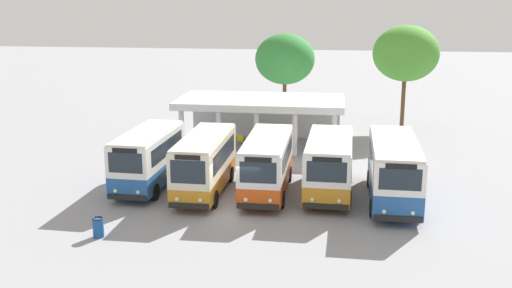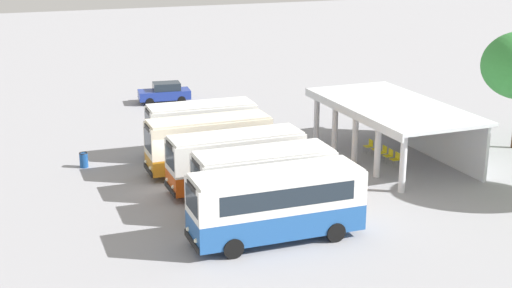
{
  "view_description": "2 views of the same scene",
  "coord_description": "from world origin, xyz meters",
  "px_view_note": "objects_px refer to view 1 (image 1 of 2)",
  "views": [
    {
      "loc": [
        4.74,
        -27.88,
        10.44
      ],
      "look_at": [
        0.36,
        4.18,
        2.34
      ],
      "focal_mm": 41.86,
      "sensor_mm": 36.0,
      "label": 1
    },
    {
      "loc": [
        34.5,
        -9.16,
        13.31
      ],
      "look_at": [
        1.53,
        3.64,
        2.54
      ],
      "focal_mm": 49.69,
      "sensor_mm": 36.0,
      "label": 2
    }
  ],
  "objects_px": {
    "city_bus_nearest_orange": "(148,157)",
    "city_bus_middle_cream": "(267,163)",
    "city_bus_fourth_amber": "(329,163)",
    "waiting_chair_end_by_column": "(240,140)",
    "waiting_chair_fifth_seat": "(281,141)",
    "city_bus_second_in_row": "(205,162)",
    "waiting_chair_fourth_seat": "(270,140)",
    "city_bus_fifth_blue": "(394,168)",
    "waiting_chair_second_from_end": "(250,139)",
    "waiting_chair_middle_seat": "(260,140)",
    "litter_bin_apron": "(98,227)"
  },
  "relations": [
    {
      "from": "city_bus_nearest_orange",
      "to": "waiting_chair_middle_seat",
      "type": "distance_m",
      "value": 11.09
    },
    {
      "from": "city_bus_middle_cream",
      "to": "city_bus_fifth_blue",
      "type": "xyz_separation_m",
      "value": [
        6.61,
        -0.47,
        0.08
      ]
    },
    {
      "from": "city_bus_nearest_orange",
      "to": "waiting_chair_middle_seat",
      "type": "bearing_deg",
      "value": 63.19
    },
    {
      "from": "waiting_chair_fourth_seat",
      "to": "city_bus_nearest_orange",
      "type": "bearing_deg",
      "value": -120.06
    },
    {
      "from": "litter_bin_apron",
      "to": "city_bus_nearest_orange",
      "type": "bearing_deg",
      "value": 89.38
    },
    {
      "from": "city_bus_middle_cream",
      "to": "litter_bin_apron",
      "type": "xyz_separation_m",
      "value": [
        -6.69,
        -7.02,
        -1.26
      ]
    },
    {
      "from": "waiting_chair_end_by_column",
      "to": "waiting_chair_middle_seat",
      "type": "bearing_deg",
      "value": 5.19
    },
    {
      "from": "waiting_chair_end_by_column",
      "to": "waiting_chair_middle_seat",
      "type": "relative_size",
      "value": 1.0
    },
    {
      "from": "city_bus_fourth_amber",
      "to": "waiting_chair_fourth_seat",
      "type": "distance_m",
      "value": 10.64
    },
    {
      "from": "city_bus_second_in_row",
      "to": "litter_bin_apron",
      "type": "xyz_separation_m",
      "value": [
        -3.38,
        -6.56,
        -1.3
      ]
    },
    {
      "from": "city_bus_nearest_orange",
      "to": "waiting_chair_second_from_end",
      "type": "bearing_deg",
      "value": 66.62
    },
    {
      "from": "waiting_chair_end_by_column",
      "to": "litter_bin_apron",
      "type": "relative_size",
      "value": 0.96
    },
    {
      "from": "litter_bin_apron",
      "to": "city_bus_middle_cream",
      "type": "bearing_deg",
      "value": 46.38
    },
    {
      "from": "city_bus_fifth_blue",
      "to": "waiting_chair_second_from_end",
      "type": "xyz_separation_m",
      "value": [
        -8.96,
        10.44,
        -1.27
      ]
    },
    {
      "from": "waiting_chair_end_by_column",
      "to": "waiting_chair_second_from_end",
      "type": "height_order",
      "value": "same"
    },
    {
      "from": "waiting_chair_second_from_end",
      "to": "waiting_chair_fourth_seat",
      "type": "distance_m",
      "value": 1.43
    },
    {
      "from": "waiting_chair_end_by_column",
      "to": "waiting_chair_fifth_seat",
      "type": "relative_size",
      "value": 1.0
    },
    {
      "from": "city_bus_nearest_orange",
      "to": "waiting_chair_end_by_column",
      "type": "height_order",
      "value": "city_bus_nearest_orange"
    },
    {
      "from": "city_bus_nearest_orange",
      "to": "city_bus_middle_cream",
      "type": "xyz_separation_m",
      "value": [
        6.61,
        -0.12,
        -0.05
      ]
    },
    {
      "from": "city_bus_second_in_row",
      "to": "city_bus_fourth_amber",
      "type": "bearing_deg",
      "value": 6.12
    },
    {
      "from": "city_bus_fifth_blue",
      "to": "litter_bin_apron",
      "type": "bearing_deg",
      "value": -153.79
    },
    {
      "from": "city_bus_second_in_row",
      "to": "city_bus_middle_cream",
      "type": "bearing_deg",
      "value": 7.83
    },
    {
      "from": "waiting_chair_middle_seat",
      "to": "waiting_chair_fifth_seat",
      "type": "relative_size",
      "value": 1.0
    },
    {
      "from": "litter_bin_apron",
      "to": "city_bus_fourth_amber",
      "type": "bearing_deg",
      "value": 36.04
    },
    {
      "from": "waiting_chair_end_by_column",
      "to": "litter_bin_apron",
      "type": "bearing_deg",
      "value": -102.14
    },
    {
      "from": "city_bus_middle_cream",
      "to": "waiting_chair_fifth_seat",
      "type": "xyz_separation_m",
      "value": [
        -0.21,
        9.95,
        -1.19
      ]
    },
    {
      "from": "waiting_chair_second_from_end",
      "to": "city_bus_second_in_row",
      "type": "bearing_deg",
      "value": -95.23
    },
    {
      "from": "city_bus_middle_cream",
      "to": "city_bus_fifth_blue",
      "type": "height_order",
      "value": "city_bus_fifth_blue"
    },
    {
      "from": "city_bus_nearest_orange",
      "to": "waiting_chair_fourth_seat",
      "type": "relative_size",
      "value": 7.82
    },
    {
      "from": "city_bus_middle_cream",
      "to": "waiting_chair_fourth_seat",
      "type": "height_order",
      "value": "city_bus_middle_cream"
    },
    {
      "from": "city_bus_second_in_row",
      "to": "waiting_chair_middle_seat",
      "type": "distance_m",
      "value": 10.61
    },
    {
      "from": "waiting_chair_second_from_end",
      "to": "litter_bin_apron",
      "type": "distance_m",
      "value": 17.53
    },
    {
      "from": "city_bus_fourth_amber",
      "to": "waiting_chair_end_by_column",
      "type": "height_order",
      "value": "city_bus_fourth_amber"
    },
    {
      "from": "waiting_chair_second_from_end",
      "to": "city_bus_fourth_amber",
      "type": "bearing_deg",
      "value": -59.78
    },
    {
      "from": "waiting_chair_second_from_end",
      "to": "waiting_chair_middle_seat",
      "type": "relative_size",
      "value": 1.0
    },
    {
      "from": "waiting_chair_end_by_column",
      "to": "waiting_chair_fourth_seat",
      "type": "relative_size",
      "value": 1.0
    },
    {
      "from": "city_bus_fourth_amber",
      "to": "litter_bin_apron",
      "type": "height_order",
      "value": "city_bus_fourth_amber"
    },
    {
      "from": "city_bus_fifth_blue",
      "to": "city_bus_second_in_row",
      "type": "bearing_deg",
      "value": 179.9
    },
    {
      "from": "waiting_chair_fifth_seat",
      "to": "litter_bin_apron",
      "type": "xyz_separation_m",
      "value": [
        -6.48,
        -16.97,
        -0.07
      ]
    },
    {
      "from": "city_bus_nearest_orange",
      "to": "waiting_chair_middle_seat",
      "type": "relative_size",
      "value": 7.82
    },
    {
      "from": "waiting_chair_end_by_column",
      "to": "litter_bin_apron",
      "type": "distance_m",
      "value": 17.23
    },
    {
      "from": "waiting_chair_middle_seat",
      "to": "litter_bin_apron",
      "type": "distance_m",
      "value": 17.71
    },
    {
      "from": "city_bus_middle_cream",
      "to": "city_bus_fifth_blue",
      "type": "relative_size",
      "value": 0.93
    },
    {
      "from": "city_bus_fifth_blue",
      "to": "waiting_chair_second_from_end",
      "type": "height_order",
      "value": "city_bus_fifth_blue"
    },
    {
      "from": "city_bus_fourth_amber",
      "to": "waiting_chair_end_by_column",
      "type": "xyz_separation_m",
      "value": [
        -6.37,
        9.57,
        -1.2
      ]
    },
    {
      "from": "city_bus_second_in_row",
      "to": "waiting_chair_fifth_seat",
      "type": "bearing_deg",
      "value": 73.44
    },
    {
      "from": "city_bus_second_in_row",
      "to": "waiting_chair_fifth_seat",
      "type": "distance_m",
      "value": 10.93
    },
    {
      "from": "waiting_chair_fifth_seat",
      "to": "waiting_chair_end_by_column",
      "type": "bearing_deg",
      "value": -177.44
    },
    {
      "from": "waiting_chair_end_by_column",
      "to": "waiting_chair_fifth_seat",
      "type": "xyz_separation_m",
      "value": [
        2.85,
        0.13,
        0.0
      ]
    },
    {
      "from": "city_bus_second_in_row",
      "to": "city_bus_middle_cream",
      "type": "distance_m",
      "value": 3.34
    }
  ]
}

